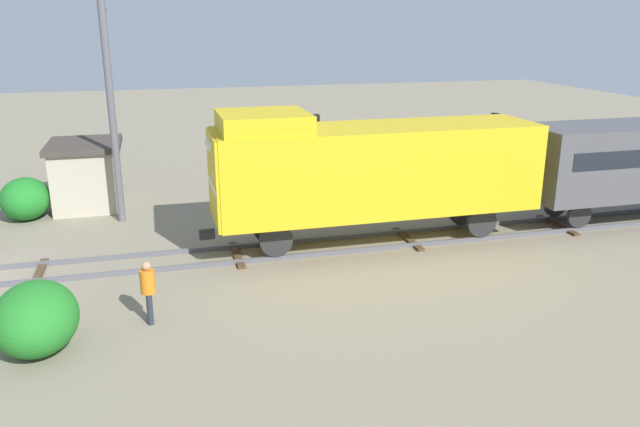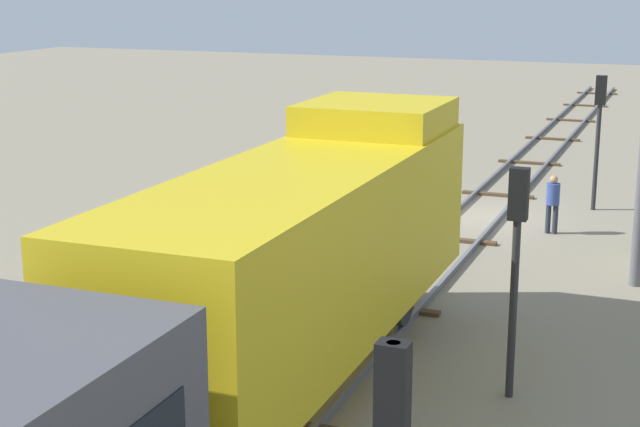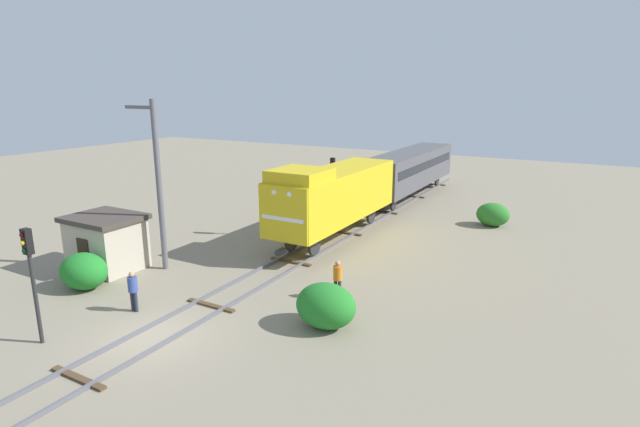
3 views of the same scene
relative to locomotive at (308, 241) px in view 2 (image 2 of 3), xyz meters
The scene contains 8 objects.
ground_plane 14.14m from the locomotive, 90.00° to the right, with size 110.41×110.41×0.00m, color gray.
railway_track 14.13m from the locomotive, 90.00° to the right, with size 2.40×73.61×0.16m.
locomotive is the anchor object (origin of this frame).
traffic_signal_near 16.42m from the locomotive, 101.24° to the right, with size 0.32×0.34×4.23m.
traffic_signal_mid 3.57m from the locomotive, 162.55° to the right, with size 0.32×0.34×4.12m.
worker_near_track 13.01m from the locomotive, 100.73° to the right, with size 0.38×0.38×1.70m.
worker_by_signal 8.76m from the locomotive, 60.67° to the right, with size 0.38×0.38×1.70m.
bush_mid 11.38m from the locomotive, 63.36° to the right, with size 2.36×1.93×1.72m, color #227726.
Camera 2 is at (-6.15, 28.98, 7.28)m, focal length 55.00 mm.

